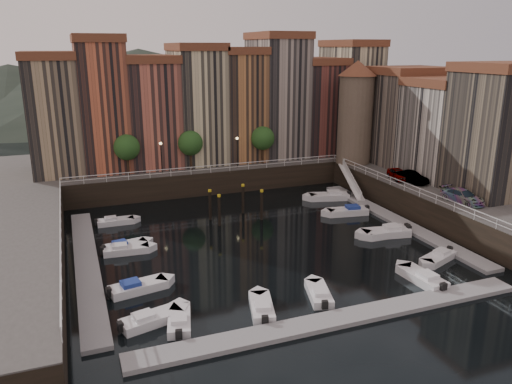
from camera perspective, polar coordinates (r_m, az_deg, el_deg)
name	(u,v)px	position (r m, az deg, el deg)	size (l,w,h in m)	color
ground	(255,238)	(50.48, -0.13, -5.24)	(200.00, 200.00, 0.00)	black
quay_far	(192,167)	(73.86, -7.27, 2.83)	(80.00, 20.00, 3.00)	black
quay_right	(487,200)	(63.51, 24.93, -0.82)	(20.00, 36.00, 3.00)	black
dock_left	(87,264)	(46.69, -18.79, -7.77)	(2.00, 28.00, 0.35)	gray
dock_right	(396,220)	(57.04, 15.67, -3.11)	(2.00, 28.00, 0.35)	gray
dock_near	(340,319)	(36.55, 9.61, -14.08)	(30.00, 2.00, 0.35)	gray
mountains	(129,84)	(155.39, -14.29, 11.87)	(145.00, 100.00, 18.00)	#2D382D
far_terrace	(218,103)	(70.72, -4.41, 10.09)	(48.70, 10.30, 17.50)	#9C8463
right_terrace	(449,124)	(64.91, 21.23, 7.25)	(9.30, 24.30, 14.00)	#736457
corner_tower	(355,111)	(69.44, 11.30, 9.08)	(5.20, 5.20, 13.80)	#6B5B4C
promenade_trees	(195,143)	(65.08, -6.93, 5.60)	(21.20, 3.20, 5.20)	black
street_lamps	(200,149)	(64.34, -6.40, 4.86)	(10.36, 0.36, 4.18)	black
railings	(239,189)	(53.62, -1.97, 0.33)	(36.08, 34.04, 0.52)	white
gangway	(351,180)	(65.71, 10.81, 1.35)	(2.78, 8.32, 3.73)	white
mooring_pilings	(234,205)	(55.20, -2.56, -1.53)	(5.67, 3.39, 3.78)	black
boat_left_0	(150,320)	(36.37, -12.02, -14.07)	(4.65, 2.67, 1.04)	silver
boat_left_1	(137,287)	(40.92, -13.45, -10.53)	(4.83, 2.51, 1.08)	silver
boat_left_2	(125,250)	(48.30, -14.74, -6.39)	(4.45, 1.91, 1.01)	silver
boat_left_3	(125,246)	(49.21, -14.78, -5.98)	(4.32, 2.28, 0.97)	silver
boat_left_4	(115,221)	(56.22, -15.84, -3.25)	(4.10, 1.52, 0.94)	silver
boat_right_0	(439,257)	(48.06, 20.16, -7.01)	(4.32, 2.92, 0.98)	silver
boat_right_1	(388,232)	(52.60, 14.82, -4.44)	(5.06, 1.84, 1.16)	silver
boat_right_2	(387,232)	(52.47, 14.72, -4.48)	(5.23, 2.65, 1.17)	silver
boat_right_3	(348,211)	(58.14, 10.51, -2.18)	(5.01, 2.48, 1.12)	silver
boat_right_4	(330,196)	(63.45, 8.45, -0.49)	(5.36, 3.09, 1.20)	silver
boat_near_0	(179,321)	(35.92, -8.76, -14.34)	(2.39, 4.35, 0.97)	silver
boat_near_1	(262,308)	(37.07, 0.66, -13.08)	(2.58, 4.44, 0.99)	silver
boat_near_2	(319,294)	(39.22, 7.22, -11.49)	(2.55, 4.34, 0.97)	silver
boat_near_3	(423,278)	(43.47, 18.52, -9.30)	(2.00, 4.84, 1.10)	silver
car_a	(398,175)	(62.49, 15.93, 1.90)	(1.58, 3.93, 1.34)	gray
car_b	(411,178)	(61.31, 17.29, 1.54)	(1.47, 4.21, 1.39)	gray
car_c	(462,197)	(55.33, 22.53, -0.53)	(1.94, 4.76, 1.38)	gray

